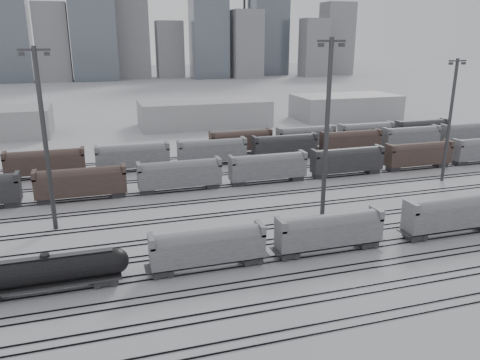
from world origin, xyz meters
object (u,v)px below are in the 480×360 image
object	(u,v)px
hopper_car_a	(208,246)
light_mast_c	(327,126)
tank_car_b	(47,271)
hopper_car_c	(453,212)
hopper_car_b	(329,229)

from	to	relation	value
hopper_car_a	light_mast_c	xyz separation A→B (m)	(21.01, 11.60, 11.19)
tank_car_b	hopper_car_c	bearing A→B (deg)	0.00
hopper_car_c	light_mast_c	xyz separation A→B (m)	(-14.33, 11.60, 10.92)
hopper_car_a	hopper_car_c	xyz separation A→B (m)	(35.34, 0.00, 0.27)
hopper_car_a	hopper_car_b	bearing A→B (deg)	-0.00
hopper_car_b	hopper_car_c	xyz separation A→B (m)	(19.29, 0.00, 0.18)
tank_car_b	hopper_car_a	distance (m)	17.95
hopper_car_a	hopper_car_b	distance (m)	16.05
hopper_car_b	light_mast_c	xyz separation A→B (m)	(4.96, 11.60, 11.10)
hopper_car_c	light_mast_c	size ratio (longest dim) A/B	0.56
hopper_car_a	light_mast_c	world-z (taller)	light_mast_c
hopper_car_a	light_mast_c	bearing A→B (deg)	28.91
hopper_car_a	hopper_car_b	size ratio (longest dim) A/B	0.97
hopper_car_c	light_mast_c	world-z (taller)	light_mast_c
hopper_car_b	hopper_car_c	size ratio (longest dim) A/B	0.95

